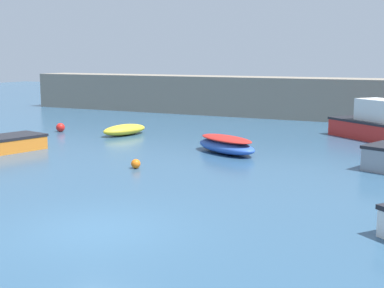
{
  "coord_description": "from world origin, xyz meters",
  "views": [
    {
      "loc": [
        7.93,
        -10.44,
        4.29
      ],
      "look_at": [
        -1.65,
        8.6,
        0.79
      ],
      "focal_mm": 50.0,
      "sensor_mm": 36.0,
      "label": 1
    }
  ],
  "objects_px": {
    "rowboat_blue_near": "(125,130)",
    "motorboat_grey_hull": "(384,127)",
    "rowboat_with_red_cover": "(226,145)",
    "mooring_buoy_orange": "(136,164)",
    "mooring_buoy_red": "(60,127)"
  },
  "relations": [
    {
      "from": "rowboat_blue_near",
      "to": "motorboat_grey_hull",
      "type": "distance_m",
      "value": 13.77
    },
    {
      "from": "rowboat_with_red_cover",
      "to": "mooring_buoy_orange",
      "type": "bearing_deg",
      "value": -82.2
    },
    {
      "from": "motorboat_grey_hull",
      "to": "rowboat_with_red_cover",
      "type": "relative_size",
      "value": 1.69
    },
    {
      "from": "mooring_buoy_orange",
      "to": "rowboat_with_red_cover",
      "type": "bearing_deg",
      "value": 68.79
    },
    {
      "from": "motorboat_grey_hull",
      "to": "mooring_buoy_red",
      "type": "distance_m",
      "value": 17.8
    },
    {
      "from": "motorboat_grey_hull",
      "to": "mooring_buoy_red",
      "type": "relative_size",
      "value": 12.94
    },
    {
      "from": "motorboat_grey_hull",
      "to": "mooring_buoy_orange",
      "type": "xyz_separation_m",
      "value": [
        -7.67,
        -11.63,
        -0.54
      ]
    },
    {
      "from": "rowboat_blue_near",
      "to": "mooring_buoy_red",
      "type": "xyz_separation_m",
      "value": [
        -4.04,
        -0.56,
        -0.04
      ]
    },
    {
      "from": "rowboat_blue_near",
      "to": "rowboat_with_red_cover",
      "type": "height_order",
      "value": "rowboat_with_red_cover"
    },
    {
      "from": "rowboat_with_red_cover",
      "to": "mooring_buoy_orange",
      "type": "distance_m",
      "value": 5.0
    },
    {
      "from": "rowboat_with_red_cover",
      "to": "mooring_buoy_red",
      "type": "bearing_deg",
      "value": -161.3
    },
    {
      "from": "rowboat_blue_near",
      "to": "mooring_buoy_red",
      "type": "bearing_deg",
      "value": 111.79
    },
    {
      "from": "mooring_buoy_orange",
      "to": "mooring_buoy_red",
      "type": "relative_size",
      "value": 0.74
    },
    {
      "from": "mooring_buoy_red",
      "to": "mooring_buoy_orange",
      "type": "bearing_deg",
      "value": -35.43
    },
    {
      "from": "mooring_buoy_orange",
      "to": "rowboat_blue_near",
      "type": "bearing_deg",
      "value": 126.55
    }
  ]
}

